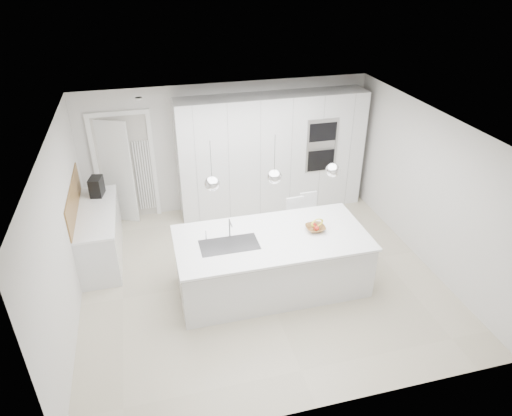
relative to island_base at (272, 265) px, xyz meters
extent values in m
plane|color=beige|center=(-0.10, 0.30, -0.43)|extent=(5.50, 5.50, 0.00)
plane|color=silver|center=(-0.10, 2.80, 0.82)|extent=(5.50, 0.00, 5.50)
plane|color=silver|center=(-2.85, 0.30, 0.82)|extent=(0.00, 5.00, 5.00)
plane|color=white|center=(-0.10, 0.30, 2.07)|extent=(5.50, 5.50, 0.00)
cube|color=silver|center=(0.70, 2.50, 0.72)|extent=(3.60, 0.60, 2.30)
cube|color=white|center=(-2.30, 2.72, 0.57)|extent=(0.76, 0.38, 2.00)
cube|color=silver|center=(-2.55, 1.50, 0.00)|extent=(0.60, 1.80, 0.86)
cube|color=white|center=(-2.55, 1.50, 0.45)|extent=(0.62, 1.82, 0.04)
cube|color=olive|center=(-2.84, 1.50, 0.72)|extent=(0.02, 1.80, 0.50)
cube|color=silver|center=(0.00, 0.00, 0.00)|extent=(2.80, 1.20, 0.86)
cube|color=white|center=(0.00, 0.05, 0.45)|extent=(2.84, 1.40, 0.04)
cylinder|color=white|center=(-0.60, 0.20, 0.62)|extent=(0.02, 0.02, 0.30)
sphere|color=white|center=(-0.85, 0.00, 1.47)|extent=(0.20, 0.20, 0.20)
sphere|color=white|center=(0.00, 0.00, 1.47)|extent=(0.20, 0.20, 0.20)
sphere|color=white|center=(0.85, 0.00, 1.47)|extent=(0.20, 0.20, 0.20)
imported|color=olive|center=(0.68, 0.06, 0.51)|extent=(0.29, 0.29, 0.07)
cube|color=black|center=(-2.53, 2.07, 0.63)|extent=(0.25, 0.34, 0.32)
sphere|color=red|center=(0.67, 0.09, 0.54)|extent=(0.08, 0.08, 0.08)
sphere|color=red|center=(0.68, 0.00, 0.54)|extent=(0.08, 0.08, 0.08)
sphere|color=red|center=(0.68, 0.09, 0.54)|extent=(0.07, 0.07, 0.07)
torus|color=yellow|center=(0.70, 0.07, 0.59)|extent=(0.26, 0.18, 0.23)
camera|label=1|loc=(-1.63, -5.33, 4.13)|focal=32.00mm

